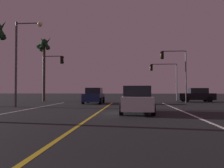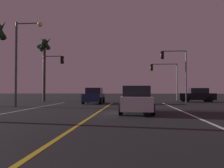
{
  "view_description": "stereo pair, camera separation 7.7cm",
  "coord_description": "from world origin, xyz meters",
  "px_view_note": "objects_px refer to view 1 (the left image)",
  "views": [
    {
      "loc": [
        2.13,
        -0.16,
        1.44
      ],
      "look_at": [
        0.27,
        22.81,
        2.04
      ],
      "focal_mm": 38.03,
      "sensor_mm": 36.0,
      "label": 1
    },
    {
      "loc": [
        2.21,
        -0.16,
        1.44
      ],
      "look_at": [
        0.27,
        22.81,
        2.04
      ],
      "focal_mm": 38.03,
      "sensor_mm": 36.0,
      "label": 2
    }
  ],
  "objects_px": {
    "car_oncoming": "(94,96)",
    "traffic_light_near_left": "(53,68)",
    "traffic_light_far_right": "(163,73)",
    "street_lamp_left_mid": "(23,52)",
    "traffic_light_near_right": "(174,64)",
    "car_lead_same_lane": "(137,100)",
    "car_crossing_side": "(196,95)",
    "palm_tree_left_far": "(44,49)"
  },
  "relations": [
    {
      "from": "traffic_light_far_right",
      "to": "street_lamp_left_mid",
      "type": "distance_m",
      "value": 19.12
    },
    {
      "from": "traffic_light_near_left",
      "to": "palm_tree_left_far",
      "type": "xyz_separation_m",
      "value": [
        -2.19,
        2.9,
        2.76
      ]
    },
    {
      "from": "traffic_light_near_left",
      "to": "traffic_light_far_right",
      "type": "distance_m",
      "value": 14.75
    },
    {
      "from": "car_crossing_side",
      "to": "traffic_light_near_right",
      "type": "bearing_deg",
      "value": 36.95
    },
    {
      "from": "car_oncoming",
      "to": "traffic_light_near_right",
      "type": "distance_m",
      "value": 9.82
    },
    {
      "from": "car_lead_same_lane",
      "to": "street_lamp_left_mid",
      "type": "relative_size",
      "value": 0.58
    },
    {
      "from": "traffic_light_far_right",
      "to": "street_lamp_left_mid",
      "type": "relative_size",
      "value": 0.69
    },
    {
      "from": "car_oncoming",
      "to": "traffic_light_near_right",
      "type": "relative_size",
      "value": 0.72
    },
    {
      "from": "car_crossing_side",
      "to": "traffic_light_far_right",
      "type": "xyz_separation_m",
      "value": [
        -3.6,
        3.17,
        3.0
      ]
    },
    {
      "from": "street_lamp_left_mid",
      "to": "traffic_light_near_left",
      "type": "bearing_deg",
      "value": 89.4
    },
    {
      "from": "car_oncoming",
      "to": "street_lamp_left_mid",
      "type": "bearing_deg",
      "value": -43.27
    },
    {
      "from": "car_oncoming",
      "to": "traffic_light_near_right",
      "type": "height_order",
      "value": "traffic_light_near_right"
    },
    {
      "from": "traffic_light_near_left",
      "to": "traffic_light_far_right",
      "type": "xyz_separation_m",
      "value": [
        13.68,
        5.5,
        -0.26
      ]
    },
    {
      "from": "car_oncoming",
      "to": "car_lead_same_lane",
      "type": "bearing_deg",
      "value": 22.43
    },
    {
      "from": "palm_tree_left_far",
      "to": "traffic_light_near_left",
      "type": "bearing_deg",
      "value": -52.94
    },
    {
      "from": "car_crossing_side",
      "to": "traffic_light_far_right",
      "type": "height_order",
      "value": "traffic_light_far_right"
    },
    {
      "from": "car_lead_same_lane",
      "to": "traffic_light_near_right",
      "type": "relative_size",
      "value": 0.72
    },
    {
      "from": "palm_tree_left_far",
      "to": "street_lamp_left_mid",
      "type": "bearing_deg",
      "value": -78.78
    },
    {
      "from": "car_lead_same_lane",
      "to": "street_lamp_left_mid",
      "type": "xyz_separation_m",
      "value": [
        -9.71,
        4.9,
        3.94
      ]
    },
    {
      "from": "car_oncoming",
      "to": "street_lamp_left_mid",
      "type": "distance_m",
      "value": 8.73
    },
    {
      "from": "car_oncoming",
      "to": "traffic_light_near_left",
      "type": "distance_m",
      "value": 6.52
    },
    {
      "from": "traffic_light_near_left",
      "to": "car_oncoming",
      "type": "bearing_deg",
      "value": -21.35
    },
    {
      "from": "traffic_light_far_right",
      "to": "street_lamp_left_mid",
      "type": "xyz_separation_m",
      "value": [
        -13.76,
        -13.23,
        0.94
      ]
    },
    {
      "from": "car_oncoming",
      "to": "palm_tree_left_far",
      "type": "height_order",
      "value": "palm_tree_left_far"
    },
    {
      "from": "car_lead_same_lane",
      "to": "palm_tree_left_far",
      "type": "height_order",
      "value": "palm_tree_left_far"
    },
    {
      "from": "traffic_light_far_right",
      "to": "traffic_light_near_left",
      "type": "bearing_deg",
      "value": 21.9
    },
    {
      "from": "traffic_light_near_left",
      "to": "traffic_light_far_right",
      "type": "relative_size",
      "value": 1.09
    },
    {
      "from": "traffic_light_near_left",
      "to": "traffic_light_near_right",
      "type": "bearing_deg",
      "value": 0.0
    },
    {
      "from": "car_lead_same_lane",
      "to": "car_oncoming",
      "type": "distance_m",
      "value": 11.45
    },
    {
      "from": "car_lead_same_lane",
      "to": "car_crossing_side",
      "type": "distance_m",
      "value": 16.81
    },
    {
      "from": "street_lamp_left_mid",
      "to": "traffic_light_near_right",
      "type": "bearing_deg",
      "value": 28.47
    },
    {
      "from": "traffic_light_near_right",
      "to": "car_oncoming",
      "type": "bearing_deg",
      "value": 12.99
    },
    {
      "from": "car_crossing_side",
      "to": "car_oncoming",
      "type": "height_order",
      "value": "same"
    },
    {
      "from": "car_lead_same_lane",
      "to": "traffic_light_near_left",
      "type": "bearing_deg",
      "value": 37.31
    },
    {
      "from": "car_oncoming",
      "to": "traffic_light_near_left",
      "type": "relative_size",
      "value": 0.78
    },
    {
      "from": "car_crossing_side",
      "to": "palm_tree_left_far",
      "type": "height_order",
      "value": "palm_tree_left_far"
    },
    {
      "from": "traffic_light_near_right",
      "to": "street_lamp_left_mid",
      "type": "relative_size",
      "value": 0.81
    },
    {
      "from": "traffic_light_near_right",
      "to": "palm_tree_left_far",
      "type": "height_order",
      "value": "palm_tree_left_far"
    },
    {
      "from": "car_oncoming",
      "to": "palm_tree_left_far",
      "type": "xyz_separation_m",
      "value": [
        -7.45,
        4.96,
        6.02
      ]
    },
    {
      "from": "traffic_light_near_right",
      "to": "palm_tree_left_far",
      "type": "relative_size",
      "value": 0.69
    },
    {
      "from": "traffic_light_near_right",
      "to": "traffic_light_far_right",
      "type": "relative_size",
      "value": 1.18
    },
    {
      "from": "traffic_light_near_left",
      "to": "palm_tree_left_far",
      "type": "bearing_deg",
      "value": 127.06
    }
  ]
}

